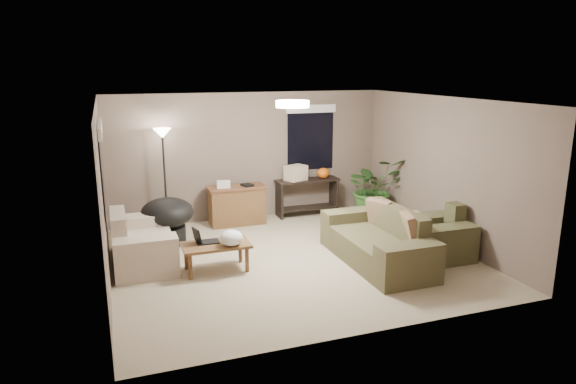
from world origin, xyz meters
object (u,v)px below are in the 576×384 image
object	(u,v)px
console_table	(307,194)
floor_lamp	(163,146)
main_sofa	(379,244)
coffee_table	(216,248)
houseplant	(373,194)
loveseat	(141,245)
cat_scratching_post	(414,228)
armchair	(435,239)
desk	(237,205)
papasan_chair	(167,217)

from	to	relation	value
console_table	floor_lamp	size ratio (longest dim) A/B	0.68
main_sofa	coffee_table	size ratio (longest dim) A/B	2.20
console_table	houseplant	distance (m)	1.33
loveseat	cat_scratching_post	distance (m)	4.64
coffee_table	console_table	size ratio (longest dim) A/B	0.77
armchair	console_table	size ratio (longest dim) A/B	0.77
coffee_table	cat_scratching_post	size ratio (longest dim) A/B	2.00
coffee_table	desk	bearing A→B (deg)	68.40
desk	main_sofa	bearing A→B (deg)	-59.23
armchair	desk	size ratio (longest dim) A/B	0.91
desk	floor_lamp	world-z (taller)	floor_lamp
floor_lamp	console_table	bearing A→B (deg)	2.12
desk	papasan_chair	distance (m)	1.56
armchair	cat_scratching_post	bearing A→B (deg)	79.96
houseplant	papasan_chair	bearing A→B (deg)	-177.49
console_table	loveseat	bearing A→B (deg)	-154.45
loveseat	armchair	size ratio (longest dim) A/B	1.60
armchair	floor_lamp	bearing A→B (deg)	144.24
loveseat	cat_scratching_post	bearing A→B (deg)	-5.48
coffee_table	cat_scratching_post	xyz separation A→B (m)	(3.58, 0.24, -0.14)
loveseat	armchair	world-z (taller)	same
papasan_chair	coffee_table	bearing A→B (deg)	-70.43
console_table	cat_scratching_post	distance (m)	2.41
loveseat	console_table	distance (m)	3.79
loveseat	armchair	bearing A→B (deg)	-15.98
console_table	cat_scratching_post	size ratio (longest dim) A/B	2.60
papasan_chair	houseplant	world-z (taller)	houseplant
floor_lamp	desk	bearing A→B (deg)	-1.27
loveseat	armchair	xyz separation A→B (m)	(4.47, -1.28, 0.00)
coffee_table	houseplant	world-z (taller)	houseplant
floor_lamp	houseplant	size ratio (longest dim) A/B	1.54
console_table	cat_scratching_post	world-z (taller)	console_table
armchair	houseplant	distance (m)	2.28
cat_scratching_post	coffee_table	bearing A→B (deg)	-176.18
loveseat	floor_lamp	distance (m)	2.09
desk	cat_scratching_post	distance (m)	3.34
papasan_chair	cat_scratching_post	world-z (taller)	papasan_chair
console_table	papasan_chair	xyz separation A→B (m)	(-2.91, -0.82, 0.03)
loveseat	papasan_chair	xyz separation A→B (m)	(0.51, 0.81, 0.17)
papasan_chair	cat_scratching_post	bearing A→B (deg)	-16.94
desk	floor_lamp	size ratio (longest dim) A/B	0.58
console_table	houseplant	bearing A→B (deg)	-28.89
main_sofa	desk	world-z (taller)	main_sofa
coffee_table	houseplant	bearing A→B (deg)	25.24
main_sofa	console_table	world-z (taller)	main_sofa
coffee_table	floor_lamp	distance (m)	2.57
console_table	floor_lamp	bearing A→B (deg)	-177.88
desk	coffee_table	bearing A→B (deg)	-111.60
main_sofa	floor_lamp	distance (m)	4.20
console_table	papasan_chair	size ratio (longest dim) A/B	1.20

